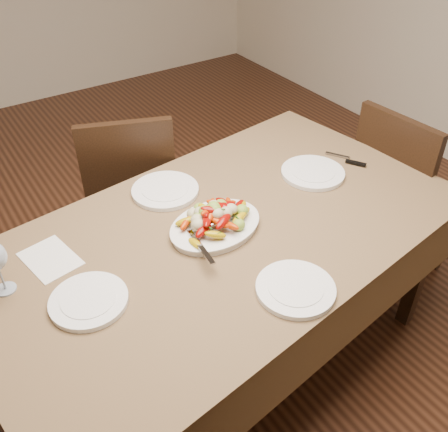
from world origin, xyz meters
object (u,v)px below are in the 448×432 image
chair_far (132,190)px  chair_right (406,193)px  plate_left (89,301)px  plate_right (313,173)px  dining_table (224,300)px  serving_platter (215,227)px  plate_far (165,191)px  plate_near (295,289)px

chair_far → chair_right: bearing=166.4°
chair_far → chair_right: 1.39m
plate_left → plate_right: (1.07, 0.17, 0.00)m
plate_left → dining_table: bearing=7.3°
serving_platter → plate_far: (-0.04, 0.32, -0.00)m
serving_platter → plate_left: size_ratio=1.43×
dining_table → chair_far: bearing=91.4°
serving_platter → plate_near: (0.04, -0.40, -0.00)m
plate_left → plate_right: bearing=9.0°
plate_left → plate_far: size_ratio=0.90×
serving_platter → plate_far: 0.32m
dining_table → plate_far: 0.51m
plate_far → plate_near: same height
plate_right → plate_far: size_ratio=0.99×
chair_right → plate_near: chair_right is taller
serving_platter → plate_left: 0.53m
chair_far → plate_left: (-0.53, -0.89, 0.29)m
dining_table → plate_near: (0.02, -0.39, 0.39)m
chair_right → serving_platter: bearing=87.1°
plate_right → plate_far: (-0.59, 0.23, 0.00)m
serving_platter → plate_left: bearing=-170.7°
chair_far → chair_right: size_ratio=1.00×
chair_far → plate_far: 0.57m
dining_table → serving_platter: 0.39m
serving_platter → plate_far: bearing=96.7°
chair_far → plate_near: chair_far is taller
plate_near → dining_table: bearing=92.3°
chair_right → plate_left: chair_right is taller
serving_platter → plate_near: bearing=-83.8°
chair_right → serving_platter: size_ratio=2.72×
chair_far → serving_platter: size_ratio=2.72×
chair_right → plate_far: size_ratio=3.50×
serving_platter → plate_near: 0.40m
plate_right → chair_far: bearing=127.1°
plate_left → plate_near: same height
serving_platter → plate_right: serving_platter is taller
plate_left → chair_far: bearing=59.1°
serving_platter → plate_right: (0.55, 0.08, -0.00)m
plate_right → plate_far: 0.63m
plate_far → dining_table: bearing=-78.9°
plate_near → plate_far: bearing=96.4°
plate_right → plate_left: bearing=-171.0°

